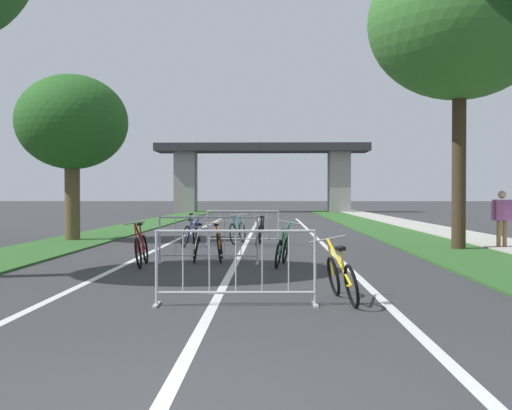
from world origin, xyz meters
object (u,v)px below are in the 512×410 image
object	(u,v)px
bicycle_blue_1	(191,234)
bicycle_teal_4	(238,232)
crowd_barrier_second	(208,240)
tree_left_pine_far	(72,123)
bicycle_black_5	(260,234)
bicycle_white_6	(196,246)
pedestrian_strolling	(502,214)
bicycle_silver_7	(196,231)
tree_right_cypress_far	(460,22)
crowd_barrier_nearest	(236,268)
bicycle_yellow_2	(341,278)
bicycle_red_0	(142,249)
bicycle_green_3	(283,250)
crowd_barrier_third	(243,228)
bicycle_orange_8	(220,244)

from	to	relation	value
bicycle_blue_1	bicycle_teal_4	bearing A→B (deg)	43.97
crowd_barrier_second	tree_left_pine_far	bearing A→B (deg)	127.54
bicycle_black_5	bicycle_white_6	world-z (taller)	bicycle_black_5
bicycle_black_5	pedestrian_strolling	distance (m)	6.91
bicycle_silver_7	bicycle_teal_4	bearing A→B (deg)	-5.96
crowd_barrier_second	bicycle_silver_7	world-z (taller)	crowd_barrier_second
tree_right_cypress_far	pedestrian_strolling	size ratio (longest dim) A/B	5.11
tree_right_cypress_far	bicycle_black_5	xyz separation A→B (m)	(-5.50, 1.46, -5.89)
crowd_barrier_nearest	bicycle_silver_7	bearing A→B (deg)	99.59
pedestrian_strolling	tree_right_cypress_far	bearing A→B (deg)	5.41
tree_left_pine_far	bicycle_yellow_2	world-z (taller)	tree_left_pine_far
crowd_barrier_nearest	bicycle_blue_1	xyz separation A→B (m)	(-1.91, 10.23, -0.16)
bicycle_black_5	bicycle_silver_7	world-z (taller)	bicycle_silver_7
bicycle_red_0	bicycle_green_3	bearing A→B (deg)	177.25
crowd_barrier_third	bicycle_yellow_2	size ratio (longest dim) A/B	1.35
crowd_barrier_third	bicycle_white_6	size ratio (longest dim) A/B	1.33
crowd_barrier_third	bicycle_yellow_2	world-z (taller)	crowd_barrier_third
bicycle_red_0	bicycle_teal_4	size ratio (longest dim) A/B	1.03
bicycle_red_0	bicycle_blue_1	size ratio (longest dim) A/B	1.00
tree_right_cypress_far	crowd_barrier_third	world-z (taller)	tree_right_cypress_far
bicycle_black_5	bicycle_white_6	size ratio (longest dim) A/B	1.00
crowd_barrier_third	bicycle_white_6	world-z (taller)	crowd_barrier_third
bicycle_blue_1	bicycle_silver_7	world-z (taller)	bicycle_silver_7
pedestrian_strolling	bicycle_red_0	bearing A→B (deg)	18.35
crowd_barrier_nearest	bicycle_blue_1	bearing A→B (deg)	100.60
tree_right_cypress_far	bicycle_green_3	world-z (taller)	tree_right_cypress_far
bicycle_blue_1	pedestrian_strolling	bearing A→B (deg)	2.87
crowd_barrier_second	bicycle_black_5	xyz separation A→B (m)	(1.06, 4.97, -0.16)
tree_left_pine_far	crowd_barrier_second	world-z (taller)	tree_left_pine_far
bicycle_black_5	bicycle_silver_7	distance (m)	2.27
crowd_barrier_third	bicycle_black_5	xyz separation A→B (m)	(0.53, -0.36, -0.16)
bicycle_yellow_2	bicycle_teal_4	size ratio (longest dim) A/B	1.01
bicycle_blue_1	bicycle_black_5	distance (m)	2.07
pedestrian_strolling	bicycle_teal_4	bearing A→B (deg)	-21.81
bicycle_green_3	crowd_barrier_second	bearing A→B (deg)	173.87
bicycle_white_6	tree_left_pine_far	bearing A→B (deg)	-59.15
bicycle_green_3	bicycle_silver_7	xyz separation A→B (m)	(-2.63, 6.39, 0.03)
bicycle_silver_7	bicycle_orange_8	size ratio (longest dim) A/B	0.97
crowd_barrier_nearest	crowd_barrier_third	distance (m)	10.67
crowd_barrier_nearest	bicycle_green_3	xyz separation A→B (m)	(0.73, 4.86, -0.17)
bicycle_green_3	bicycle_orange_8	distance (m)	1.79
bicycle_blue_1	bicycle_green_3	world-z (taller)	bicycle_green_3
tree_right_cypress_far	bicycle_teal_4	distance (m)	8.86
bicycle_blue_1	bicycle_green_3	distance (m)	5.98
crowd_barrier_nearest	bicycle_silver_7	xyz separation A→B (m)	(-1.90, 11.25, -0.14)
bicycle_teal_4	bicycle_green_3	bearing A→B (deg)	-64.99
bicycle_blue_1	pedestrian_strolling	world-z (taller)	pedestrian_strolling
tree_right_cypress_far	bicycle_silver_7	xyz separation A→B (m)	(-7.55, 2.42, -5.88)
tree_left_pine_far	bicycle_yellow_2	xyz separation A→B (m)	(7.58, -11.73, -3.55)
crowd_barrier_nearest	pedestrian_strolling	size ratio (longest dim) A/B	1.37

